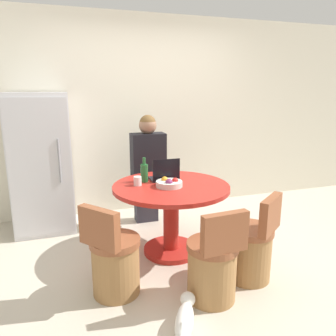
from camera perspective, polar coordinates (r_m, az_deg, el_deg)
name	(u,v)px	position (r m, az deg, el deg)	size (l,w,h in m)	color
ground_plane	(187,260)	(3.37, 3.40, -15.74)	(12.00, 12.00, 0.00)	beige
wall_back	(145,115)	(4.52, -4.01, 9.12)	(7.00, 0.06, 2.60)	silver
refrigerator	(42,163)	(4.09, -21.11, 0.81)	(0.67, 0.66, 1.62)	silver
dining_table	(171,205)	(3.31, 0.54, -6.42)	(1.16, 1.16, 0.72)	#B2261E
chair_near_right_corner	(251,249)	(3.05, 14.22, -13.50)	(0.47, 0.47, 0.79)	#9E7042
chair_near_camera	(213,267)	(2.72, 7.84, -16.70)	(0.41, 0.42, 0.79)	#9E7042
chair_near_left_corner	(114,262)	(2.80, -9.33, -15.85)	(0.47, 0.47, 0.79)	#9E7042
person_seated	(147,165)	(3.97, -3.61, 0.48)	(0.40, 0.37, 1.36)	#2D2D38
laptop	(165,175)	(3.39, -0.61, -1.30)	(0.29, 0.21, 0.24)	#232328
fruit_bowl	(169,183)	(3.18, 0.21, -2.68)	(0.26, 0.26, 0.09)	beige
coffee_cup	(138,181)	(3.23, -5.32, -2.27)	(0.08, 0.08, 0.09)	white
bottle	(144,172)	(3.34, -4.16, -0.77)	(0.08, 0.08, 0.25)	#23602D
cat	(185,318)	(2.53, 2.97, -24.59)	(0.30, 0.47, 0.16)	white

